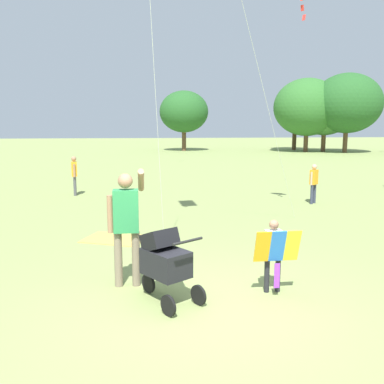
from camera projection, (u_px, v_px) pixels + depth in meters
ground_plane at (210, 310)px, 5.72m from camera, size 120.00×120.00×0.00m
treeline_distant at (222, 106)px, 34.58m from camera, size 41.60×7.82×6.40m
child_with_butterfly_kite at (274, 250)px, 6.21m from camera, size 0.65×0.35×1.08m
person_adult_flyer at (126, 219)px, 6.42m from camera, size 0.55×0.52×1.79m
stroller at (165, 259)px, 5.92m from camera, size 0.90×1.05×1.03m
person_sitting_far at (74, 172)px, 14.51m from camera, size 0.22×0.42×1.32m
person_back_turned at (314, 180)px, 13.03m from camera, size 0.30×0.29×1.20m
picnic_blanket at (115, 239)px, 9.18m from camera, size 1.51×1.31×0.02m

